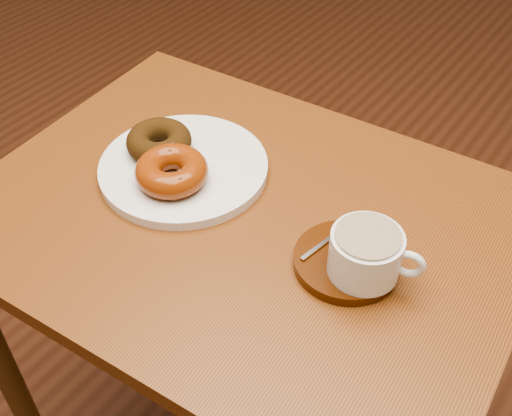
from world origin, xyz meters
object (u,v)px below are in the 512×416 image
Objects in this scene: donut_plate at (184,168)px; saucer at (346,261)px; coffee_cup at (367,253)px; cafe_table at (246,267)px.

donut_plate and saucer have the same top height.
coffee_cup is (0.03, -0.01, 0.04)m from saucer.
saucer is (0.17, -0.00, 0.12)m from cafe_table.
saucer is 0.05m from coffee_cup.
saucer is (0.30, -0.02, -0.00)m from donut_plate.
donut_plate reaches higher than cafe_table.
cafe_table is 0.26m from coffee_cup.
cafe_table is 5.84× the size of saucer.
donut_plate is at bearing 175.96° from saucer.
coffee_cup is (0.33, -0.03, 0.04)m from donut_plate.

